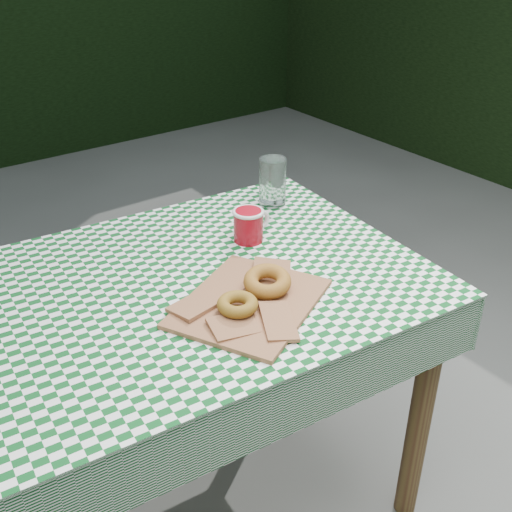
{
  "coord_description": "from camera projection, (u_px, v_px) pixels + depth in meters",
  "views": [
    {
      "loc": [
        -0.52,
        -1.28,
        1.53
      ],
      "look_at": [
        0.26,
        -0.23,
        0.79
      ],
      "focal_mm": 43.18,
      "sensor_mm": 36.0,
      "label": 1
    }
  ],
  "objects": [
    {
      "name": "bagel_back",
      "position": [
        267.0,
        281.0,
        1.39
      ],
      "size": [
        0.15,
        0.15,
        0.03
      ],
      "primitive_type": "torus",
      "rotation": [
        0.0,
        0.0,
        -0.71
      ],
      "color": "olive",
      "rests_on": "paper_bag"
    },
    {
      "name": "paper_bag",
      "position": [
        249.0,
        302.0,
        1.36
      ],
      "size": [
        0.42,
        0.39,
        0.02
      ],
      "primitive_type": "cube",
      "rotation": [
        0.0,
        0.0,
        0.48
      ],
      "color": "#956541",
      "rests_on": "tablecloth"
    },
    {
      "name": "coffee_mug",
      "position": [
        248.0,
        226.0,
        1.61
      ],
      "size": [
        0.17,
        0.17,
        0.09
      ],
      "primitive_type": null,
      "rotation": [
        0.0,
        0.0,
        0.13
      ],
      "color": "maroon",
      "rests_on": "tablecloth"
    },
    {
      "name": "bagel_front",
      "position": [
        237.0,
        304.0,
        1.31
      ],
      "size": [
        0.09,
        0.09,
        0.03
      ],
      "primitive_type": "torus",
      "rotation": [
        0.0,
        0.0,
        0.05
      ],
      "color": "brown",
      "rests_on": "paper_bag"
    },
    {
      "name": "ground",
      "position": [
        146.0,
        469.0,
        1.92
      ],
      "size": [
        60.0,
        60.0,
        0.0
      ],
      "primitive_type": "plane",
      "color": "#4A4B46",
      "rests_on": "ground"
    },
    {
      "name": "tablecloth",
      "position": [
        168.0,
        288.0,
        1.43
      ],
      "size": [
        1.29,
        0.92,
        0.01
      ],
      "primitive_type": "cube",
      "rotation": [
        0.0,
        0.0,
        -0.09
      ],
      "color": "#0B491A",
      "rests_on": "table"
    },
    {
      "name": "drinking_glass",
      "position": [
        273.0,
        182.0,
        1.8
      ],
      "size": [
        0.11,
        0.11,
        0.14
      ],
      "primitive_type": "cylinder",
      "rotation": [
        0.0,
        0.0,
        -0.46
      ],
      "color": "white",
      "rests_on": "tablecloth"
    },
    {
      "name": "table",
      "position": [
        179.0,
        409.0,
        1.62
      ],
      "size": [
        1.26,
        0.9,
        0.75
      ],
      "primitive_type": "cube",
      "rotation": [
        0.0,
        0.0,
        -0.09
      ],
      "color": "#51301C",
      "rests_on": "ground"
    }
  ]
}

